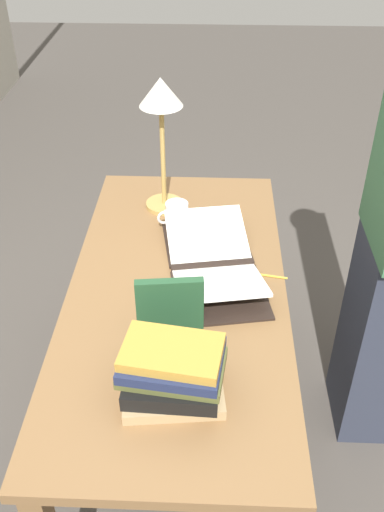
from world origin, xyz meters
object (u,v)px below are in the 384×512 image
reading_lamp (161,109)px  open_book (213,262)px  coffee_mug (176,216)px  pencil (266,275)px  book_standing_upright (170,309)px  book_stack_tall (173,372)px

reading_lamp → open_book: bearing=-153.5°
reading_lamp → coffee_mug: (-0.15, -0.06, -0.35)m
coffee_mug → pencil: coffee_mug is taller
open_book → book_standing_upright: (-0.33, 0.12, 0.08)m
reading_lamp → book_stack_tall: bearing=-174.0°
open_book → book_standing_upright: 0.35m
reading_lamp → pencil: bearing=-139.0°
book_stack_tall → pencil: (0.50, -0.27, -0.07)m
pencil → open_book: bearing=78.0°
book_stack_tall → pencil: 0.57m
open_book → reading_lamp: (0.39, 0.19, 0.37)m
book_standing_upright → reading_lamp: reading_lamp is taller
coffee_mug → reading_lamp: bearing=21.0°
book_stack_tall → open_book: bearing=-10.3°
coffee_mug → book_stack_tall: bearing=-177.0°
book_standing_upright → reading_lamp: size_ratio=0.40×
pencil → coffee_mug: bearing=48.5°
reading_lamp → coffee_mug: bearing=-159.0°
book_standing_upright → coffee_mug: (0.57, 0.02, -0.05)m
open_book → coffee_mug: 0.28m
book_stack_tall → book_standing_upright: 0.21m
open_book → book_standing_upright: bearing=150.0°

